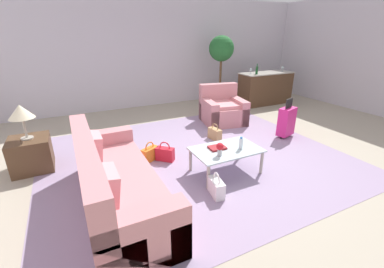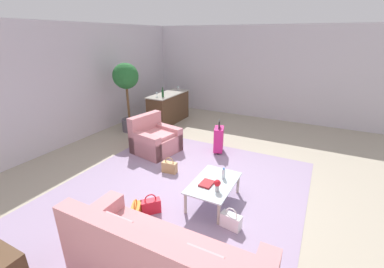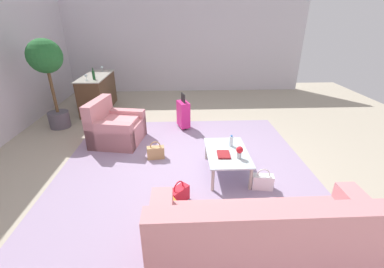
{
  "view_description": "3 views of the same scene",
  "coord_description": "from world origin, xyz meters",
  "px_view_note": "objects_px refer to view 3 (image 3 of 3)",
  "views": [
    {
      "loc": [
        -2.52,
        -3.55,
        2.13
      ],
      "look_at": [
        -0.96,
        -0.41,
        0.73
      ],
      "focal_mm": 24.0,
      "sensor_mm": 36.0,
      "label": 1
    },
    {
      "loc": [
        -3.97,
        -1.91,
        2.79
      ],
      "look_at": [
        0.09,
        0.17,
        1.01
      ],
      "focal_mm": 24.0,
      "sensor_mm": 36.0,
      "label": 2
    },
    {
      "loc": [
        -4.13,
        0.26,
        2.47
      ],
      "look_at": [
        -0.36,
        0.09,
        0.73
      ],
      "focal_mm": 24.0,
      "sensor_mm": 36.0,
      "label": 3
    }
  ],
  "objects_px": {
    "handbag_white": "(263,181)",
    "wine_bottle_green": "(94,75)",
    "flower_vase": "(239,151)",
    "potted_ficus": "(48,68)",
    "wine_glass_leftmost": "(86,76)",
    "armchair": "(114,129)",
    "handbag_red": "(179,195)",
    "wine_glass_left_of_centre": "(102,68)",
    "coffee_table_book": "(224,154)",
    "handbag_orange": "(170,206)",
    "handbag_tan": "(156,152)",
    "couch": "(266,241)",
    "suitcase_magenta": "(183,114)",
    "coffee_table": "(227,154)",
    "bar_console": "(98,92)",
    "water_bottle": "(231,141)"
  },
  "relations": [
    {
      "from": "armchair",
      "to": "suitcase_magenta",
      "type": "xyz_separation_m",
      "value": [
        0.69,
        -1.47,
        0.05
      ]
    },
    {
      "from": "wine_glass_left_of_centre",
      "to": "wine_bottle_green",
      "type": "distance_m",
      "value": 1.1
    },
    {
      "from": "handbag_orange",
      "to": "handbag_tan",
      "type": "bearing_deg",
      "value": 11.75
    },
    {
      "from": "handbag_white",
      "to": "wine_bottle_green",
      "type": "bearing_deg",
      "value": 45.02
    },
    {
      "from": "couch",
      "to": "handbag_tan",
      "type": "height_order",
      "value": "couch"
    },
    {
      "from": "couch",
      "to": "potted_ficus",
      "type": "distance_m",
      "value": 5.62
    },
    {
      "from": "armchair",
      "to": "handbag_red",
      "type": "xyz_separation_m",
      "value": [
        -2.05,
        -1.36,
        -0.17
      ]
    },
    {
      "from": "armchair",
      "to": "coffee_table_book",
      "type": "xyz_separation_m",
      "value": [
        -1.43,
        -2.09,
        0.12
      ]
    },
    {
      "from": "wine_glass_left_of_centre",
      "to": "coffee_table_book",
      "type": "bearing_deg",
      "value": -144.7
    },
    {
      "from": "wine_bottle_green",
      "to": "handbag_white",
      "type": "distance_m",
      "value": 5.0
    },
    {
      "from": "armchair",
      "to": "wine_bottle_green",
      "type": "height_order",
      "value": "wine_bottle_green"
    },
    {
      "from": "wine_bottle_green",
      "to": "handbag_red",
      "type": "relative_size",
      "value": 0.84
    },
    {
      "from": "coffee_table",
      "to": "wine_bottle_green",
      "type": "bearing_deg",
      "value": 44.85
    },
    {
      "from": "wine_glass_leftmost",
      "to": "wine_bottle_green",
      "type": "distance_m",
      "value": 0.19
    },
    {
      "from": "armchair",
      "to": "potted_ficus",
      "type": "xyz_separation_m",
      "value": [
        0.89,
        1.53,
        1.11
      ]
    },
    {
      "from": "flower_vase",
      "to": "coffee_table_book",
      "type": "bearing_deg",
      "value": 66.5
    },
    {
      "from": "flower_vase",
      "to": "potted_ficus",
      "type": "bearing_deg",
      "value": 57.85
    },
    {
      "from": "suitcase_magenta",
      "to": "handbag_orange",
      "type": "bearing_deg",
      "value": 175.55
    },
    {
      "from": "couch",
      "to": "handbag_orange",
      "type": "distance_m",
      "value": 1.33
    },
    {
      "from": "wine_bottle_green",
      "to": "potted_ficus",
      "type": "relative_size",
      "value": 0.15
    },
    {
      "from": "wine_glass_leftmost",
      "to": "handbag_tan",
      "type": "xyz_separation_m",
      "value": [
        -2.36,
        -1.9,
        -0.95
      ]
    },
    {
      "from": "flower_vase",
      "to": "wine_glass_leftmost",
      "type": "relative_size",
      "value": 1.33
    },
    {
      "from": "flower_vase",
      "to": "handbag_white",
      "type": "height_order",
      "value": "flower_vase"
    },
    {
      "from": "coffee_table",
      "to": "wine_glass_left_of_centre",
      "type": "xyz_separation_m",
      "value": [
        4.09,
        3.06,
        0.72
      ]
    },
    {
      "from": "wine_bottle_green",
      "to": "potted_ficus",
      "type": "distance_m",
      "value": 1.12
    },
    {
      "from": "coffee_table_book",
      "to": "wine_glass_leftmost",
      "type": "xyz_separation_m",
      "value": [
        3.03,
        3.06,
        0.66
      ]
    },
    {
      "from": "handbag_orange",
      "to": "handbag_tan",
      "type": "distance_m",
      "value": 1.56
    },
    {
      "from": "wine_glass_left_of_centre",
      "to": "potted_ficus",
      "type": "relative_size",
      "value": 0.08
    },
    {
      "from": "coffee_table",
      "to": "potted_ficus",
      "type": "relative_size",
      "value": 0.53
    },
    {
      "from": "wine_bottle_green",
      "to": "wine_glass_left_of_centre",
      "type": "bearing_deg",
      "value": 4.39
    },
    {
      "from": "flower_vase",
      "to": "wine_glass_left_of_centre",
      "type": "distance_m",
      "value": 5.4
    },
    {
      "from": "coffee_table",
      "to": "bar_console",
      "type": "xyz_separation_m",
      "value": [
        3.5,
        3.1,
        0.14
      ]
    },
    {
      "from": "flower_vase",
      "to": "bar_console",
      "type": "relative_size",
      "value": 0.12
    },
    {
      "from": "wine_glass_leftmost",
      "to": "wine_glass_left_of_centre",
      "type": "bearing_deg",
      "value": -4.06
    },
    {
      "from": "water_bottle",
      "to": "wine_glass_left_of_centre",
      "type": "xyz_separation_m",
      "value": [
        3.89,
        3.16,
        0.58
      ]
    },
    {
      "from": "coffee_table",
      "to": "coffee_table_book",
      "type": "relative_size",
      "value": 4.13
    },
    {
      "from": "couch",
      "to": "wine_bottle_green",
      "type": "xyz_separation_m",
      "value": [
        4.79,
        3.08,
        0.77
      ]
    },
    {
      "from": "wine_bottle_green",
      "to": "handbag_tan",
      "type": "relative_size",
      "value": 0.84
    },
    {
      "from": "suitcase_magenta",
      "to": "handbag_red",
      "type": "height_order",
      "value": "suitcase_magenta"
    },
    {
      "from": "bar_console",
      "to": "coffee_table",
      "type": "bearing_deg",
      "value": -138.47
    },
    {
      "from": "armchair",
      "to": "wine_glass_left_of_centre",
      "type": "bearing_deg",
      "value": 17.7
    },
    {
      "from": "coffee_table_book",
      "to": "potted_ficus",
      "type": "bearing_deg",
      "value": 59.38
    },
    {
      "from": "couch",
      "to": "wine_glass_leftmost",
      "type": "distance_m",
      "value": 5.77
    },
    {
      "from": "wine_bottle_green",
      "to": "handbag_white",
      "type": "xyz_separation_m",
      "value": [
        -3.46,
        -3.47,
        -0.96
      ]
    },
    {
      "from": "water_bottle",
      "to": "wine_bottle_green",
      "type": "bearing_deg",
      "value": 47.78
    },
    {
      "from": "coffee_table_book",
      "to": "potted_ficus",
      "type": "relative_size",
      "value": 0.13
    },
    {
      "from": "couch",
      "to": "bar_console",
      "type": "height_order",
      "value": "bar_console"
    },
    {
      "from": "potted_ficus",
      "to": "couch",
      "type": "bearing_deg",
      "value": -136.46
    },
    {
      "from": "wine_glass_left_of_centre",
      "to": "wine_bottle_green",
      "type": "xyz_separation_m",
      "value": [
        -1.1,
        -0.08,
        0.01
      ]
    },
    {
      "from": "couch",
      "to": "wine_glass_left_of_centre",
      "type": "xyz_separation_m",
      "value": [
        5.89,
        3.16,
        0.76
      ]
    }
  ]
}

